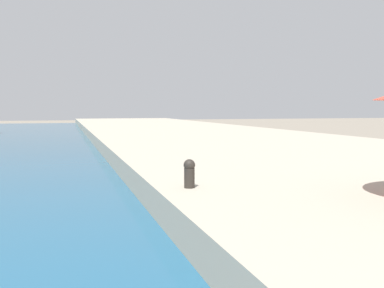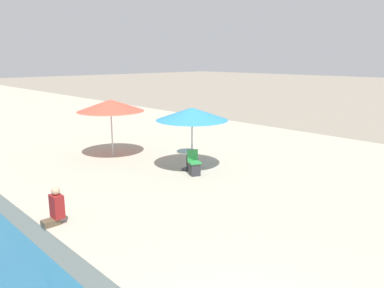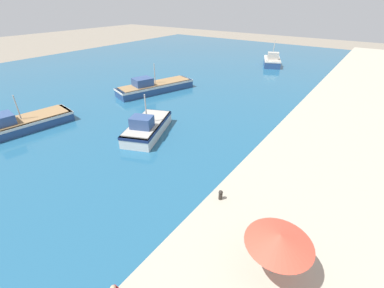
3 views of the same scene
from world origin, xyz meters
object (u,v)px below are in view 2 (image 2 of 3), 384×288
(cafe_umbrella_white, at_px, (111,105))
(cafe_chair_left, at_px, (194,166))
(person_at_quay, at_px, (55,208))
(cafe_umbrella_pink, at_px, (192,114))
(cafe_table, at_px, (187,156))

(cafe_umbrella_white, xyz_separation_m, cafe_chair_left, (0.66, -4.39, -1.88))
(person_at_quay, bearing_deg, cafe_umbrella_pink, 10.25)
(cafe_umbrella_white, height_order, person_at_quay, cafe_umbrella_white)
(cafe_umbrella_white, bearing_deg, cafe_table, -75.84)
(cafe_umbrella_white, height_order, cafe_chair_left, cafe_umbrella_white)
(cafe_table, bearing_deg, cafe_chair_left, -112.45)
(cafe_table, xyz_separation_m, cafe_chair_left, (-0.28, -0.67, -0.21))
(cafe_umbrella_pink, height_order, cafe_chair_left, cafe_umbrella_pink)
(cafe_umbrella_pink, bearing_deg, cafe_table, 142.69)
(cafe_umbrella_pink, xyz_separation_m, person_at_quay, (-5.82, -1.05, -1.71))
(cafe_table, bearing_deg, cafe_umbrella_pink, -37.31)
(cafe_umbrella_pink, distance_m, cafe_umbrella_white, 3.98)
(cafe_umbrella_pink, height_order, cafe_umbrella_white, cafe_umbrella_white)
(cafe_table, bearing_deg, cafe_umbrella_white, 104.16)
(cafe_chair_left, bearing_deg, person_at_quay, 27.67)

